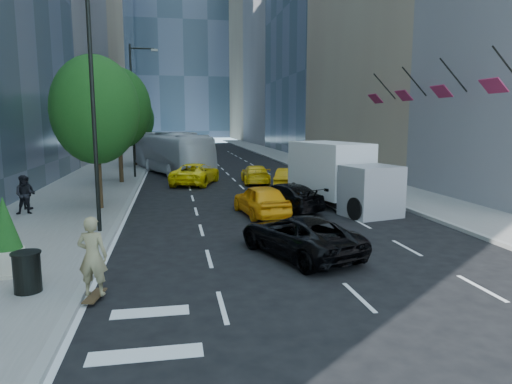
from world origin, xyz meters
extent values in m
plane|color=black|center=(0.00, 0.00, 0.00)|extent=(160.00, 160.00, 0.00)
cube|color=slate|center=(-9.00, 30.00, 0.07)|extent=(6.00, 120.00, 0.15)
cube|color=slate|center=(10.00, 30.00, 0.07)|extent=(4.00, 120.00, 0.15)
cube|color=gray|center=(22.00, 98.00, 25.00)|extent=(20.00, 24.00, 50.00)
cylinder|color=black|center=(-6.50, 4.00, 5.15)|extent=(0.16, 0.16, 10.00)
cylinder|color=black|center=(-6.50, 22.00, 5.15)|extent=(0.16, 0.16, 10.00)
cylinder|color=black|center=(-5.60, 22.00, 9.85)|extent=(1.80, 0.12, 0.12)
cube|color=#99998C|center=(-4.70, 22.00, 9.75)|extent=(0.50, 0.22, 0.15)
cylinder|color=black|center=(-7.20, 9.00, 1.72)|extent=(0.30, 0.30, 3.15)
ellipsoid|color=#0F3A11|center=(-7.20, 9.00, 4.98)|extent=(4.20, 4.20, 5.25)
cylinder|color=black|center=(-7.20, 19.00, 1.84)|extent=(0.30, 0.30, 3.38)
ellipsoid|color=#0F3A11|center=(-7.20, 19.00, 5.32)|extent=(4.50, 4.50, 5.62)
cylinder|color=black|center=(-7.20, 32.00, 1.61)|extent=(0.30, 0.30, 2.93)
ellipsoid|color=#0F3A11|center=(-7.20, 32.00, 4.63)|extent=(3.90, 3.90, 4.88)
cylinder|color=black|center=(-6.40, 40.00, 2.75)|extent=(0.14, 0.14, 5.20)
imported|color=black|center=(-6.40, 40.00, 4.35)|extent=(2.48, 0.53, 1.00)
cylinder|color=black|center=(11.15, 4.00, 6.85)|extent=(1.75, 0.08, 1.75)
cube|color=#96224B|center=(10.50, 4.00, 6.00)|extent=(0.64, 1.30, 0.64)
cylinder|color=black|center=(11.15, 8.00, 6.85)|extent=(1.75, 0.08, 1.75)
cube|color=#96224B|center=(10.50, 8.00, 6.00)|extent=(0.64, 1.30, 0.64)
cylinder|color=black|center=(11.15, 12.00, 6.85)|extent=(1.75, 0.08, 1.75)
cube|color=#96224B|center=(10.50, 12.00, 6.00)|extent=(0.64, 1.30, 0.64)
cylinder|color=black|center=(11.15, 16.00, 6.85)|extent=(1.75, 0.08, 1.75)
cube|color=#96224B|center=(10.50, 16.00, 6.00)|extent=(0.64, 1.30, 0.64)
imported|color=#887D55|center=(-5.60, -3.00, 1.01)|extent=(0.81, 0.61, 2.01)
imported|color=black|center=(0.50, -0.15, 0.68)|extent=(3.83, 5.35, 1.35)
imported|color=black|center=(1.83, 7.45, 0.69)|extent=(3.73, 5.16, 1.39)
imported|color=#F8A10D|center=(0.50, 6.50, 0.75)|extent=(2.34, 4.59, 1.50)
imported|color=#CE8F0A|center=(3.93, 14.00, 0.73)|extent=(3.14, 4.69, 1.46)
imported|color=yellow|center=(-2.00, 18.00, 0.75)|extent=(4.12, 5.93, 1.50)
imported|color=yellow|center=(2.26, 17.67, 0.66)|extent=(2.17, 4.65, 1.31)
imported|color=silver|center=(-3.67, 25.71, 1.76)|extent=(6.92, 12.90, 3.52)
cube|color=silver|center=(4.70, 8.80, 1.92)|extent=(3.56, 5.23, 2.80)
cube|color=gray|center=(5.54, 5.37, 1.19)|extent=(2.81, 2.58, 2.39)
cylinder|color=black|center=(4.58, 4.71, 0.52)|extent=(0.60, 1.10, 1.04)
cylinder|color=black|center=(6.70, 5.23, 0.52)|extent=(0.60, 1.10, 1.04)
cylinder|color=black|center=(3.25, 10.16, 0.52)|extent=(0.60, 1.10, 1.04)
cylinder|color=black|center=(5.37, 10.67, 0.52)|extent=(0.60, 1.10, 1.04)
imported|color=black|center=(-10.37, 8.04, 1.06)|extent=(0.99, 0.83, 1.83)
imported|color=black|center=(-10.64, 9.25, 0.97)|extent=(1.03, 0.83, 1.64)
cylinder|color=black|center=(-7.29, -2.49, 0.65)|extent=(0.66, 0.66, 1.00)
cylinder|color=beige|center=(-8.25, -0.95, 0.52)|extent=(0.94, 0.94, 0.75)
cone|color=#0F3A11|center=(-8.25, -0.95, 1.65)|extent=(0.84, 0.84, 1.50)
camera|label=1|loc=(-3.59, -14.43, 4.45)|focal=32.00mm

